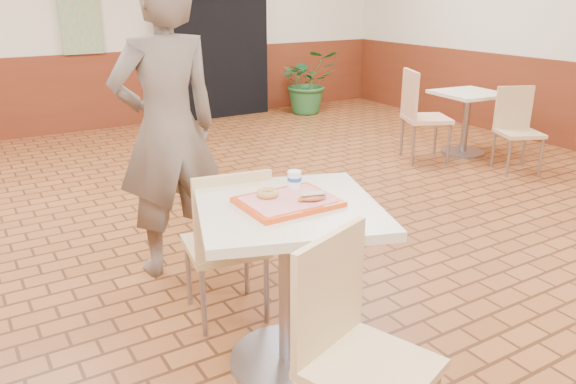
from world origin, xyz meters
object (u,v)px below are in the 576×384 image
ring_donut (268,193)px  paper_cup (294,179)px  chair_second_left (420,111)px  customer (167,129)px  chair_main_back (228,238)px  chair_main_front (354,343)px  chair_second_front (517,125)px  main_table (288,260)px  second_table (467,112)px  serving_tray (288,202)px  long_john_donut (312,197)px  potted_plant (308,82)px

ring_donut → paper_cup: size_ratio=1.23×
ring_donut → chair_second_left: bearing=35.6°
customer → chair_main_back: bearing=89.4°
chair_main_front → chair_second_front: 4.38m
chair_second_front → chair_main_back: bearing=-139.4°
chair_main_back → chair_second_left: bearing=-140.8°
main_table → second_table: bearing=31.1°
ring_donut → chair_main_front: bearing=-92.8°
paper_cup → ring_donut: bearing=-167.7°
customer → serving_tray: 1.29m
customer → long_john_donut: 1.37m
ring_donut → second_table: size_ratio=0.15×
chair_main_back → potted_plant: (3.54, 4.60, -0.03)m
serving_tray → paper_cup: 0.17m
chair_main_front → serving_tray: size_ratio=2.20×
chair_second_left → potted_plant: size_ratio=1.03×
serving_tray → paper_cup: bearing=47.3°
serving_tray → chair_second_left: 3.86m
customer → ring_donut: bearing=89.1°
chair_main_front → second_table: chair_main_front is taller
paper_cup → potted_plant: bearing=56.0°
main_table → serving_tray: bearing=0.0°
ring_donut → chair_second_left: chair_second_left is taller
second_table → chair_second_left: (-0.66, 0.07, 0.07)m
customer → serving_tray: customer is taller
chair_second_front → potted_plant: 3.55m
second_table → main_table: bearing=-148.9°
main_table → paper_cup: (0.11, 0.11, 0.35)m
main_table → customer: 1.34m
chair_main_front → serving_tray: (0.10, 0.63, 0.34)m
paper_cup → potted_plant: paper_cup is taller
ring_donut → chair_second_front: ring_donut is taller
customer → second_table: size_ratio=2.69×
paper_cup → potted_plant: (3.36, 4.99, -0.44)m
ring_donut → potted_plant: bearing=54.9°
chair_main_back → customer: size_ratio=0.47×
chair_main_front → chair_main_back: 1.13m
chair_main_front → chair_main_back: size_ratio=1.03×
main_table → potted_plant: size_ratio=0.89×
serving_tray → paper_cup: size_ratio=5.04×
chair_main_back → potted_plant: potted_plant is taller
chair_main_front → chair_main_back: chair_main_front is taller
customer → long_john_donut: size_ratio=13.95×
long_john_donut → chair_second_front: 3.99m
ring_donut → paper_cup: bearing=12.3°
chair_main_front → ring_donut: chair_main_front is taller
main_table → paper_cup: paper_cup is taller
customer → serving_tray: bearing=91.8°
customer → potted_plant: customer is taller
ring_donut → potted_plant: size_ratio=0.11×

